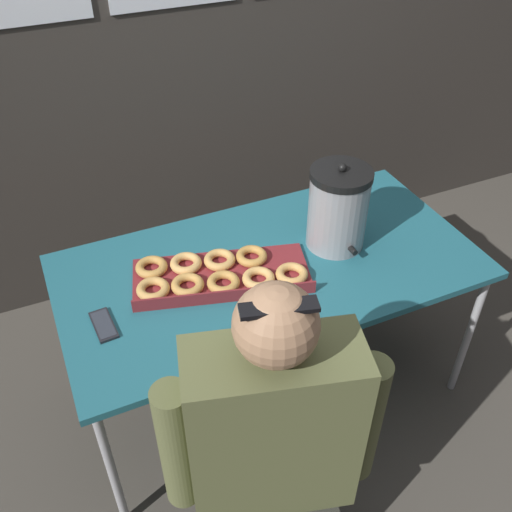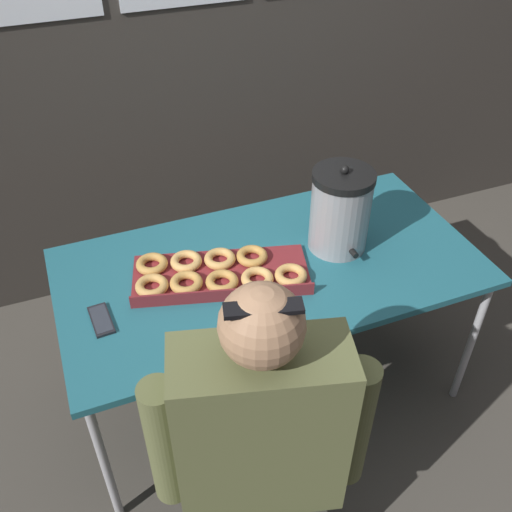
% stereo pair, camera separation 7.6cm
% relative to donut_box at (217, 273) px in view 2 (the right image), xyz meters
% --- Properties ---
extents(ground_plane, '(12.00, 12.00, 0.00)m').
position_rel_donut_box_xyz_m(ground_plane, '(0.21, -0.00, -0.73)').
color(ground_plane, '#4C473F').
extents(folding_table, '(1.60, 0.82, 0.71)m').
position_rel_donut_box_xyz_m(folding_table, '(0.21, -0.00, -0.06)').
color(folding_table, '#236675').
rests_on(folding_table, ground).
extents(donut_box, '(0.70, 0.43, 0.05)m').
position_rel_donut_box_xyz_m(donut_box, '(0.00, 0.00, 0.00)').
color(donut_box, maroon).
rests_on(donut_box, folding_table).
extents(coffee_urn, '(0.24, 0.27, 0.36)m').
position_rel_donut_box_xyz_m(coffee_urn, '(0.51, 0.01, 0.14)').
color(coffee_urn, '#939399').
rests_on(coffee_urn, folding_table).
extents(cell_phone, '(0.07, 0.16, 0.01)m').
position_rel_donut_box_xyz_m(cell_phone, '(-0.44, -0.07, -0.02)').
color(cell_phone, black).
rests_on(cell_phone, folding_table).
extents(person_seated, '(0.62, 0.35, 1.25)m').
position_rel_donut_box_xyz_m(person_seated, '(-0.09, -0.67, -0.15)').
color(person_seated, '#33332D').
rests_on(person_seated, ground).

